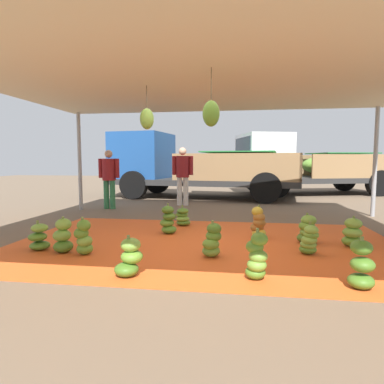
{
  "coord_description": "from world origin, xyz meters",
  "views": [
    {
      "loc": [
        0.58,
        -5.35,
        1.37
      ],
      "look_at": [
        -0.43,
        1.56,
        0.71
      ],
      "focal_mm": 31.24,
      "sensor_mm": 36.0,
      "label": 1
    }
  ],
  "objects": [
    {
      "name": "worker_1",
      "position": [
        -1.16,
        4.63,
        1.03
      ],
      "size": [
        0.64,
        0.39,
        1.76
      ],
      "color": "silver",
      "rests_on": "ground"
    },
    {
      "name": "ground_plane",
      "position": [
        0.0,
        3.0,
        0.0
      ],
      "size": [
        40.0,
        40.0,
        0.0
      ],
      "primitive_type": "plane",
      "color": "brown"
    },
    {
      "name": "banana_bunch_7",
      "position": [
        -2.45,
        -0.74,
        0.19
      ],
      "size": [
        0.39,
        0.39,
        0.46
      ],
      "color": "#518428",
      "rests_on": "tarp_orange"
    },
    {
      "name": "banana_bunch_6",
      "position": [
        0.9,
        0.51,
        0.27
      ],
      "size": [
        0.36,
        0.36,
        0.59
      ],
      "color": "gold",
      "rests_on": "tarp_orange"
    },
    {
      "name": "tent_canopy",
      "position": [
        -0.01,
        -0.09,
        2.63
      ],
      "size": [
        8.0,
        7.0,
        2.71
      ],
      "color": "#9EA0A5",
      "rests_on": "ground"
    },
    {
      "name": "cargo_truck_main",
      "position": [
        -1.09,
        6.88,
        1.18
      ],
      "size": [
        7.02,
        3.33,
        2.4
      ],
      "color": "#2D2D2D",
      "rests_on": "ground"
    },
    {
      "name": "cargo_truck_far",
      "position": [
        3.25,
        8.75,
        1.18
      ],
      "size": [
        6.49,
        4.04,
        2.4
      ],
      "color": "#2D2D2D",
      "rests_on": "ground"
    },
    {
      "name": "banana_bunch_2",
      "position": [
        1.58,
        -0.41,
        0.21
      ],
      "size": [
        0.35,
        0.35,
        0.48
      ],
      "color": "#518428",
      "rests_on": "tarp_orange"
    },
    {
      "name": "banana_bunch_1",
      "position": [
        1.86,
        -1.69,
        0.25
      ],
      "size": [
        0.39,
        0.39,
        0.57
      ],
      "color": "#477523",
      "rests_on": "tarp_orange"
    },
    {
      "name": "tarp_orange",
      "position": [
        0.0,
        0.0,
        0.01
      ],
      "size": [
        6.27,
        4.03,
        0.01
      ],
      "primitive_type": "cube",
      "color": "#E05B23",
      "rests_on": "ground"
    },
    {
      "name": "banana_bunch_4",
      "position": [
        1.68,
        0.26,
        0.23
      ],
      "size": [
        0.41,
        0.41,
        0.51
      ],
      "color": "#477523",
      "rests_on": "tarp_orange"
    },
    {
      "name": "banana_bunch_8",
      "position": [
        -0.71,
        -1.66,
        0.22
      ],
      "size": [
        0.4,
        0.39,
        0.49
      ],
      "color": "#477523",
      "rests_on": "tarp_orange"
    },
    {
      "name": "banana_bunch_5",
      "position": [
        0.78,
        -1.57,
        0.27
      ],
      "size": [
        0.33,
        0.34,
        0.6
      ],
      "color": "#518428",
      "rests_on": "tarp_orange"
    },
    {
      "name": "worker_0",
      "position": [
        -3.09,
        3.62,
        0.97
      ],
      "size": [
        0.61,
        0.37,
        1.66
      ],
      "color": "#337A4C",
      "rests_on": "ground"
    },
    {
      "name": "banana_bunch_12",
      "position": [
        -1.65,
        -0.9,
        0.25
      ],
      "size": [
        0.32,
        0.29,
        0.55
      ],
      "color": "#60932D",
      "rests_on": "tarp_orange"
    },
    {
      "name": "banana_bunch_9",
      "position": [
        -0.61,
        1.46,
        0.18
      ],
      "size": [
        0.43,
        0.42,
        0.43
      ],
      "color": "#477523",
      "rests_on": "tarp_orange"
    },
    {
      "name": "banana_bunch_10",
      "position": [
        -2.02,
        -0.81,
        0.24
      ],
      "size": [
        0.37,
        0.39,
        0.53
      ],
      "color": "#477523",
      "rests_on": "tarp_orange"
    },
    {
      "name": "banana_bunch_0",
      "position": [
        2.35,
        0.14,
        0.22
      ],
      "size": [
        0.43,
        0.43,
        0.49
      ],
      "color": "#60932D",
      "rests_on": "tarp_orange"
    },
    {
      "name": "banana_bunch_3",
      "position": [
        -0.74,
        0.66,
        0.25
      ],
      "size": [
        0.4,
        0.4,
        0.56
      ],
      "color": "#518428",
      "rests_on": "tarp_orange"
    },
    {
      "name": "banana_bunch_11",
      "position": [
        0.19,
        -0.73,
        0.23
      ],
      "size": [
        0.35,
        0.37,
        0.52
      ],
      "color": "#6B9E38",
      "rests_on": "tarp_orange"
    }
  ]
}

